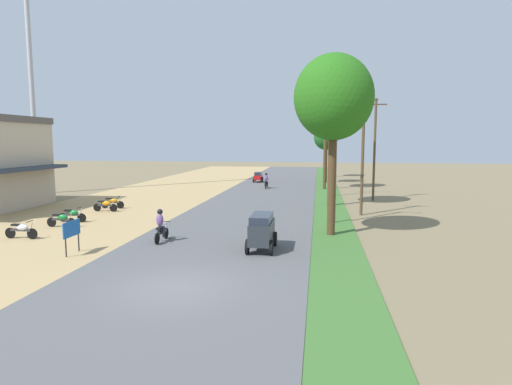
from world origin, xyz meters
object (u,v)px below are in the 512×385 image
object	(u,v)px
utility_pole_far	(363,152)
median_tree_fifth	(325,125)
car_van_charcoal	(262,230)
motorbike_ahead_second	(266,181)
median_tree_second	(331,103)
parked_motorbike_fourth	(106,205)
parked_motorbike_nearest	(21,229)
motorbike_foreground_rider	(161,226)
parked_motorbike_fifth	(113,202)
streetlamp_mid	(330,148)
car_hatchback_red	(258,177)
median_tree_fourth	(326,138)
parked_motorbike_second	(62,219)
utility_pole_near	(375,148)
parked_motorbike_third	(73,214)
median_tree_third	(326,111)
median_tree_nearest	(334,98)
streetlamp_near	(336,148)
street_signboard	(72,231)

from	to	relation	value
utility_pole_far	median_tree_fifth	bearing A→B (deg)	93.93
car_van_charcoal	motorbike_ahead_second	size ratio (longest dim) A/B	1.34
median_tree_second	utility_pole_far	size ratio (longest dim) A/B	1.23
parked_motorbike_fourth	median_tree_fifth	xyz separation A→B (m)	(15.82, 32.37, 6.72)
parked_motorbike_nearest	car_van_charcoal	world-z (taller)	car_van_charcoal
motorbike_foreground_rider	parked_motorbike_fifth	bearing A→B (deg)	127.46
motorbike_foreground_rider	streetlamp_mid	bearing A→B (deg)	66.04
parked_motorbike_fifth	utility_pole_far	distance (m)	18.50
car_hatchback_red	median_tree_fourth	bearing A→B (deg)	7.72
parked_motorbike_second	median_tree_second	world-z (taller)	median_tree_second
parked_motorbike_second	motorbike_ahead_second	distance (m)	24.03
streetlamp_mid	utility_pole_near	bearing A→B (deg)	-30.74
parked_motorbike_second	parked_motorbike_third	size ratio (longest dim) A/B	1.00
parked_motorbike_fourth	median_tree_third	xyz separation A→B (m)	(15.65, 17.03, 7.63)
parked_motorbike_second	motorbike_foreground_rider	bearing A→B (deg)	-20.81
median_tree_second	median_tree_third	distance (m)	11.81
car_van_charcoal	parked_motorbike_nearest	bearing A→B (deg)	177.53
car_hatchback_red	median_tree_second	bearing A→B (deg)	-65.64
parked_motorbike_fifth	median_tree_fourth	size ratio (longest dim) A/B	0.26
utility_pole_far	parked_motorbike_third	bearing A→B (deg)	-163.01
parked_motorbike_nearest	parked_motorbike_fifth	xyz separation A→B (m)	(-0.11, 10.12, 0.00)
parked_motorbike_fourth	median_tree_fourth	bearing A→B (deg)	57.00
car_hatchback_red	parked_motorbike_nearest	bearing A→B (deg)	-103.65
parked_motorbike_second	parked_motorbike_fifth	bearing A→B (deg)	93.13
median_tree_third	utility_pole_far	xyz separation A→B (m)	(2.29, -15.59, -3.86)
parked_motorbike_fifth	utility_pole_near	world-z (taller)	utility_pole_near
parked_motorbike_fourth	median_tree_nearest	bearing A→B (deg)	-18.82
streetlamp_near	motorbike_ahead_second	distance (m)	19.81
parked_motorbike_fourth	motorbike_foreground_rider	xyz separation A→B (m)	(7.31, -8.33, 0.30)
median_tree_third	streetlamp_mid	size ratio (longest dim) A/B	1.36
utility_pole_far	motorbike_foreground_rider	xyz separation A→B (m)	(-10.63, -9.77, -3.47)
median_tree_fifth	parked_motorbike_fourth	bearing A→B (deg)	-116.04
parked_motorbike_nearest	motorbike_ahead_second	bearing A→B (deg)	69.13
parked_motorbike_second	median_tree_fifth	size ratio (longest dim) A/B	0.20
median_tree_third	streetlamp_near	bearing A→B (deg)	-88.89
median_tree_second	utility_pole_near	size ratio (longest dim) A/B	1.18
utility_pole_far	motorbike_ahead_second	xyz separation A→B (m)	(-8.39, 15.06, -3.47)
median_tree_nearest	motorbike_ahead_second	size ratio (longest dim) A/B	5.27
parked_motorbike_nearest	motorbike_ahead_second	size ratio (longest dim) A/B	1.00
parked_motorbike_fourth	street_signboard	distance (m)	11.88
street_signboard	streetlamp_near	distance (m)	15.40
parked_motorbike_third	median_tree_second	distance (m)	19.88
parked_motorbike_second	median_tree_fifth	xyz separation A→B (m)	(15.60, 38.00, 6.72)
car_van_charcoal	median_tree_fifth	bearing A→B (deg)	85.40
median_tree_third	streetlamp_near	world-z (taller)	median_tree_third
parked_motorbike_second	parked_motorbike_fourth	xyz separation A→B (m)	(-0.22, 5.63, 0.00)
streetlamp_near	parked_motorbike_fourth	bearing A→B (deg)	173.48
streetlamp_mid	car_hatchback_red	world-z (taller)	streetlamp_mid
parked_motorbike_second	utility_pole_far	world-z (taller)	utility_pole_far
parked_motorbike_fifth	parked_motorbike_second	bearing A→B (deg)	-86.87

